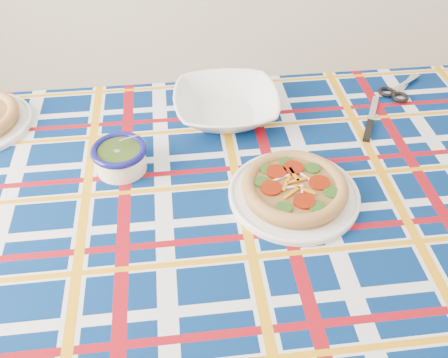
{
  "coord_description": "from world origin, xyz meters",
  "views": [
    {
      "loc": [
        -0.18,
        -0.67,
        1.66
      ],
      "look_at": [
        -0.12,
        0.23,
        0.84
      ],
      "focal_mm": 40.0,
      "sensor_mm": 36.0,
      "label": 1
    }
  ],
  "objects_px": {
    "pesto_bowl": "(120,156)",
    "main_focaccia_plate": "(295,187)",
    "serving_bowl": "(226,106)",
    "dining_table": "(204,227)"
  },
  "relations": [
    {
      "from": "dining_table",
      "to": "pesto_bowl",
      "type": "height_order",
      "value": "pesto_bowl"
    },
    {
      "from": "pesto_bowl",
      "to": "main_focaccia_plate",
      "type": "bearing_deg",
      "value": -17.74
    },
    {
      "from": "dining_table",
      "to": "main_focaccia_plate",
      "type": "xyz_separation_m",
      "value": [
        0.22,
        0.01,
        0.12
      ]
    },
    {
      "from": "dining_table",
      "to": "pesto_bowl",
      "type": "xyz_separation_m",
      "value": [
        -0.2,
        0.14,
        0.13
      ]
    },
    {
      "from": "main_focaccia_plate",
      "to": "serving_bowl",
      "type": "height_order",
      "value": "serving_bowl"
    },
    {
      "from": "pesto_bowl",
      "to": "serving_bowl",
      "type": "height_order",
      "value": "pesto_bowl"
    },
    {
      "from": "dining_table",
      "to": "serving_bowl",
      "type": "distance_m",
      "value": 0.38
    },
    {
      "from": "pesto_bowl",
      "to": "dining_table",
      "type": "bearing_deg",
      "value": -34.95
    },
    {
      "from": "dining_table",
      "to": "main_focaccia_plate",
      "type": "distance_m",
      "value": 0.25
    },
    {
      "from": "dining_table",
      "to": "serving_bowl",
      "type": "height_order",
      "value": "serving_bowl"
    }
  ]
}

